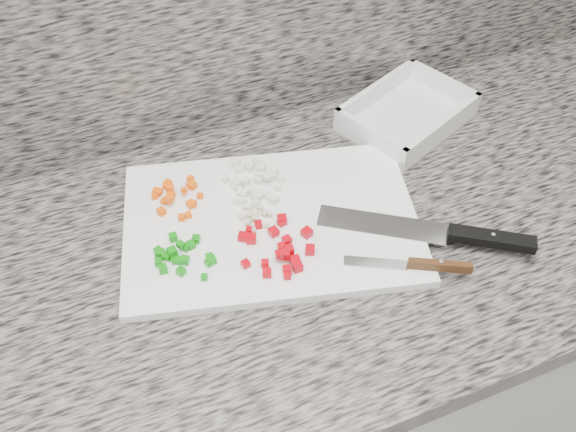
% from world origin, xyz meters
% --- Properties ---
extents(cabinet, '(3.92, 0.62, 0.86)m').
position_xyz_m(cabinet, '(0.00, 1.44, 0.43)').
color(cabinet, silver).
rests_on(cabinet, ground).
extents(countertop, '(3.96, 0.64, 0.04)m').
position_xyz_m(countertop, '(0.00, 1.44, 0.88)').
color(countertop, slate).
rests_on(countertop, cabinet).
extents(cutting_board, '(0.51, 0.40, 0.01)m').
position_xyz_m(cutting_board, '(0.11, 1.48, 0.91)').
color(cutting_board, white).
rests_on(cutting_board, countertop).
extents(carrot_pile, '(0.08, 0.09, 0.02)m').
position_xyz_m(carrot_pile, '(-0.01, 1.58, 0.92)').
color(carrot_pile, '#FF5B05').
rests_on(carrot_pile, cutting_board).
extents(onion_pile, '(0.10, 0.12, 0.02)m').
position_xyz_m(onion_pile, '(0.11, 1.56, 0.92)').
color(onion_pile, silver).
rests_on(onion_pile, cutting_board).
extents(green_pepper_pile, '(0.08, 0.10, 0.02)m').
position_xyz_m(green_pepper_pile, '(-0.04, 1.46, 0.92)').
color(green_pepper_pile, '#0D850C').
rests_on(green_pepper_pile, cutting_board).
extents(red_pepper_pile, '(0.12, 0.12, 0.02)m').
position_xyz_m(red_pepper_pile, '(0.10, 1.41, 0.92)').
color(red_pepper_pile, '#BF020E').
rests_on(red_pepper_pile, cutting_board).
extents(garlic_pile, '(0.05, 0.06, 0.01)m').
position_xyz_m(garlic_pile, '(0.09, 1.49, 0.92)').
color(garlic_pile, beige).
rests_on(garlic_pile, cutting_board).
extents(chef_knife, '(0.29, 0.21, 0.02)m').
position_xyz_m(chef_knife, '(0.35, 1.34, 0.92)').
color(chef_knife, silver).
rests_on(chef_knife, cutting_board).
extents(paring_knife, '(0.17, 0.10, 0.02)m').
position_xyz_m(paring_knife, '(0.28, 1.31, 0.92)').
color(paring_knife, silver).
rests_on(paring_knife, cutting_board).
extents(tray, '(0.27, 0.23, 0.05)m').
position_xyz_m(tray, '(0.43, 1.62, 0.92)').
color(tray, white).
rests_on(tray, countertop).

